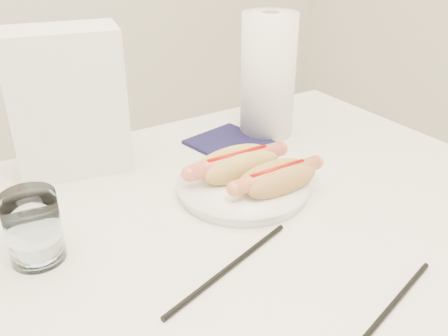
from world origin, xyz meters
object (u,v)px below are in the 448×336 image
plate (243,188)px  paper_towel_roll (268,76)px  hotdog_left (237,165)px  napkin_box (68,102)px  water_glass (33,228)px  hotdog_right (277,179)px  table (192,266)px

plate → paper_towel_roll: 0.29m
hotdog_left → napkin_box: size_ratio=0.72×
hotdog_left → napkin_box: bearing=135.7°
plate → paper_towel_roll: (0.19, 0.19, 0.12)m
water_glass → paper_towel_roll: bearing=19.2°
hotdog_right → paper_towel_roll: bearing=56.9°
hotdog_left → napkin_box: (-0.21, 0.22, 0.09)m
hotdog_right → napkin_box: (-0.24, 0.29, 0.09)m
hotdog_left → paper_towel_roll: 0.26m
water_glass → napkin_box: bearing=61.5°
table → water_glass: (-0.20, 0.06, 0.11)m
hotdog_left → table: bearing=-147.8°
table → hotdog_left: 0.19m
plate → water_glass: water_glass is taller
hotdog_right → water_glass: (-0.37, 0.05, 0.01)m
plate → water_glass: size_ratio=2.14×
hotdog_left → hotdog_right: (0.03, -0.07, -0.00)m
table → plate: plate is taller
table → paper_towel_roll: 0.44m
plate → water_glass: (-0.34, 0.00, 0.04)m
water_glass → paper_towel_roll: 0.56m
hotdog_right → paper_towel_roll: (0.15, 0.23, 0.09)m
plate → hotdog_left: (0.00, 0.02, 0.03)m
hotdog_right → water_glass: water_glass is taller
plate → napkin_box: bearing=130.6°
plate → hotdog_right: size_ratio=1.29×
water_glass → napkin_box: napkin_box is taller
hotdog_left → plate: bearing=-99.8°
plate → hotdog_left: size_ratio=1.18×
table → water_glass: bearing=163.2°
hotdog_right → paper_towel_roll: paper_towel_roll is taller
napkin_box → water_glass: bearing=-105.8°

